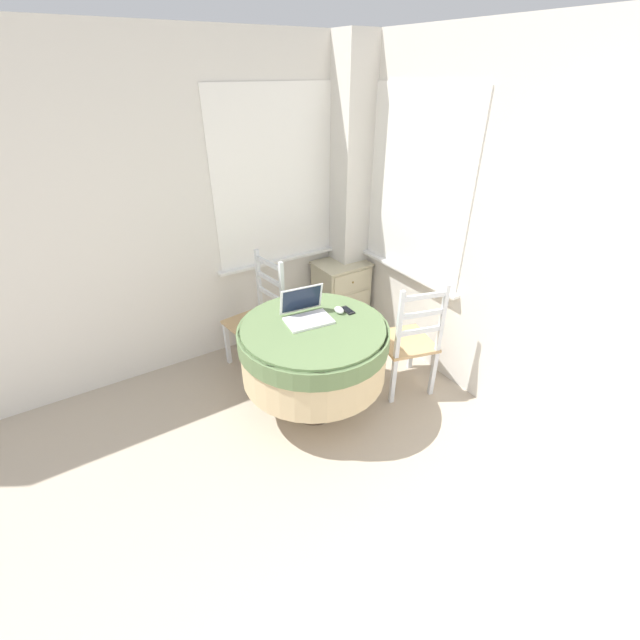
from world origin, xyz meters
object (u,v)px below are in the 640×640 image
computer_mouse (339,310)px  corner_cabinet (341,295)px  dining_chair_near_back_window (259,318)px  round_dining_table (313,348)px  laptop (306,313)px  dining_chair_near_right_window (409,342)px  cell_phone (347,310)px

computer_mouse → corner_cabinet: (0.65, 0.89, -0.44)m
dining_chair_near_back_window → round_dining_table: bearing=-85.4°
computer_mouse → round_dining_table: bearing=-168.4°
laptop → dining_chair_near_right_window: size_ratio=0.35×
round_dining_table → dining_chair_near_back_window: 0.80m
computer_mouse → cell_phone: 0.07m
cell_phone → laptop: bearing=168.5°
round_dining_table → dining_chair_near_right_window: dining_chair_near_right_window is taller
round_dining_table → laptop: (0.01, 0.11, 0.23)m
laptop → dining_chair_near_right_window: bearing=-20.0°
laptop → computer_mouse: 0.25m
laptop → computer_mouse: bearing=-12.5°
cell_phone → dining_chair_near_back_window: dining_chair_near_back_window is taller
cell_phone → dining_chair_near_right_window: bearing=-25.4°
computer_mouse → dining_chair_near_back_window: size_ratio=0.09×
dining_chair_near_right_window → round_dining_table: bearing=167.4°
computer_mouse → dining_chair_near_back_window: 0.87m
laptop → corner_cabinet: (0.89, 0.84, -0.47)m
dining_chair_near_right_window → corner_cabinet: dining_chair_near_right_window is taller
round_dining_table → cell_phone: bearing=7.5°
cell_phone → dining_chair_near_back_window: size_ratio=0.13×
round_dining_table → dining_chair_near_right_window: bearing=-12.6°
computer_mouse → dining_chair_near_back_window: bearing=113.1°
dining_chair_near_back_window → computer_mouse: bearing=-66.9°
round_dining_table → laptop: size_ratio=3.05×
round_dining_table → corner_cabinet: size_ratio=1.55×
cell_phone → corner_cabinet: 1.15m
corner_cabinet → round_dining_table: bearing=-133.6°
laptop → cell_phone: size_ratio=2.79×
dining_chair_near_right_window → corner_cabinet: 1.13m
corner_cabinet → laptop: bearing=-136.8°
computer_mouse → dining_chair_near_right_window: bearing=-23.3°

